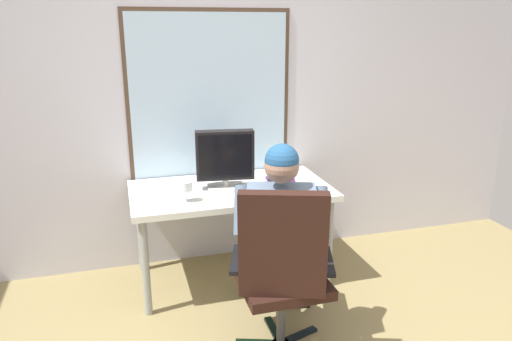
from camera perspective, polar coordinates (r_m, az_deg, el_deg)
wall_rear at (r=3.68m, az=-7.44°, el=8.18°), size 5.77×0.08×2.56m
desk at (r=3.45m, az=-3.02°, el=-3.14°), size 1.41×0.76×0.72m
office_chair at (r=2.64m, az=3.13°, el=-11.34°), size 0.65×0.59×1.05m
person_seated at (r=2.85m, az=2.91°, el=-7.78°), size 0.66×0.83×1.23m
crt_monitor at (r=3.35m, az=-3.71°, el=1.58°), size 0.41×0.24×0.42m
wine_glass at (r=3.16m, az=-8.36°, el=-1.99°), size 0.08×0.08×0.14m
book_stack at (r=3.58m, az=2.82°, el=-0.77°), size 0.20×0.16×0.06m
coffee_mug at (r=3.31m, az=2.66°, el=-1.98°), size 0.09×0.09×0.08m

